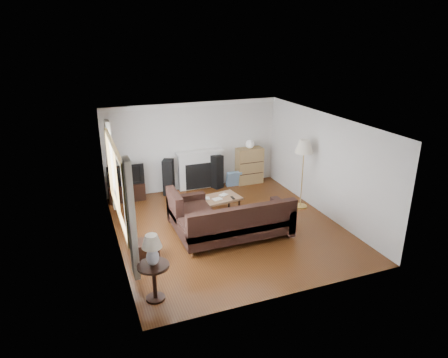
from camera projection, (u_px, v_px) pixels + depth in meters
name	position (u px, v px, depth m)	size (l,w,h in m)	color
room	(229.00, 177.00, 8.90)	(5.10, 5.60, 2.54)	#592E13
window	(116.00, 181.00, 7.80)	(0.12, 2.74, 1.54)	brown
curtain_near	(132.00, 220.00, 6.54)	(0.10, 0.35, 2.10)	beige
curtain_far	(111.00, 165.00, 9.20)	(0.10, 0.35, 2.10)	beige
fireplace	(200.00, 169.00, 11.50)	(1.40, 0.26, 1.15)	white
tv_stand	(127.00, 192.00, 10.78)	(0.95, 0.43, 0.47)	black
television	(125.00, 174.00, 10.60)	(0.96, 0.13, 0.55)	black
speaker_left	(169.00, 177.00, 11.09)	(0.28, 0.33, 1.00)	black
speaker_right	(217.00, 171.00, 11.58)	(0.27, 0.33, 0.98)	black
bookshelf	(249.00, 166.00, 11.92)	(0.79, 0.37, 1.08)	#9D7C49
globe_lamp	(250.00, 144.00, 11.70)	(0.24, 0.24, 0.24)	white
sectional_sofa	(237.00, 221.00, 8.67)	(2.66, 1.94, 0.86)	black
coffee_table	(216.00, 207.00, 9.87)	(1.19, 0.65, 0.47)	#8B6142
footstool	(149.00, 249.00, 8.05)	(0.41, 0.41, 0.35)	black
floor_lamp	(302.00, 174.00, 10.12)	(0.46, 0.46, 1.80)	gold
side_table	(154.00, 282.00, 6.71)	(0.54, 0.54, 0.67)	black
table_lamp	(152.00, 250.00, 6.50)	(0.34, 0.34, 0.55)	silver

